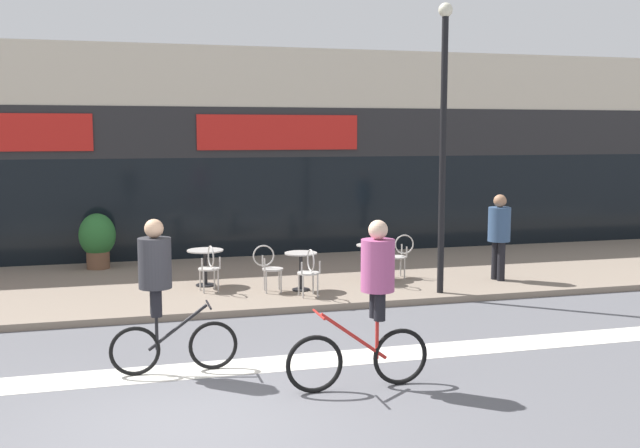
{
  "coord_description": "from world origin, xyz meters",
  "views": [
    {
      "loc": [
        -0.73,
        -7.84,
        3.12
      ],
      "look_at": [
        3.11,
        6.11,
        1.34
      ],
      "focal_mm": 42.0,
      "sensor_mm": 36.0,
      "label": 1
    }
  ],
  "objects": [
    {
      "name": "bike_lane_stripe",
      "position": [
        0.0,
        1.8,
        0.0
      ],
      "size": [
        36.0,
        0.7,
        0.01
      ],
      "primitive_type": "cube",
      "color": "silver",
      "rests_on": "ground"
    },
    {
      "name": "ground_plane",
      "position": [
        0.0,
        0.0,
        0.0
      ],
      "size": [
        120.0,
        120.0,
        0.0
      ],
      "primitive_type": "plane",
      "color": "#5B5B60"
    },
    {
      "name": "bistro_table_2",
      "position": [
        4.3,
        6.47,
        0.62
      ],
      "size": [
        0.61,
        0.61,
        0.72
      ],
      "color": "black",
      "rests_on": "sidewalk_slab"
    },
    {
      "name": "cafe_chair_0_near",
      "position": [
        0.95,
        6.08,
        0.64
      ],
      "size": [
        0.45,
        0.6,
        0.9
      ],
      "rotation": [
        0.0,
        0.0,
        1.7
      ],
      "color": "#B7B2AD",
      "rests_on": "sidewalk_slab"
    },
    {
      "name": "pedestrian_near_end",
      "position": [
        6.77,
        5.7,
        1.16
      ],
      "size": [
        0.55,
        0.55,
        1.75
      ],
      "rotation": [
        0.0,
        0.0,
        3.39
      ],
      "color": "black",
      "rests_on": "sidewalk_slab"
    },
    {
      "name": "cafe_chair_2_side",
      "position": [
        4.92,
        6.46,
        0.64
      ],
      "size": [
        0.59,
        0.43,
        0.9
      ],
      "rotation": [
        0.0,
        0.0,
        3.06
      ],
      "color": "#B7B2AD",
      "rests_on": "sidewalk_slab"
    },
    {
      "name": "cafe_chair_1_near",
      "position": [
        2.65,
        5.17,
        0.64
      ],
      "size": [
        0.42,
        0.58,
        0.9
      ],
      "rotation": [
        0.0,
        0.0,
        1.61
      ],
      "color": "#B7B2AD",
      "rests_on": "sidewalk_slab"
    },
    {
      "name": "cafe_chair_2_near",
      "position": [
        4.3,
        5.84,
        0.64
      ],
      "size": [
        0.4,
        0.58,
        0.9
      ],
      "rotation": [
        0.0,
        0.0,
        1.56
      ],
      "color": "#B7B2AD",
      "rests_on": "sidewalk_slab"
    },
    {
      "name": "cyclist_2",
      "position": [
        -0.21,
        1.8,
        1.18
      ],
      "size": [
        1.65,
        0.48,
        2.03
      ],
      "rotation": [
        0.0,
        0.0,
        -0.0
      ],
      "color": "black",
      "rests_on": "ground"
    },
    {
      "name": "storefront_facade",
      "position": [
        0.0,
        11.96,
        2.57
      ],
      "size": [
        40.0,
        4.06,
        5.15
      ],
      "color": "beige",
      "rests_on": "ground"
    },
    {
      "name": "planter_pot",
      "position": [
        -1.14,
        9.23,
        0.79
      ],
      "size": [
        0.8,
        0.8,
        1.23
      ],
      "color": "brown",
      "rests_on": "sidewalk_slab"
    },
    {
      "name": "bistro_table_0",
      "position": [
        0.94,
        6.71,
        0.63
      ],
      "size": [
        0.71,
        0.71,
        0.71
      ],
      "color": "black",
      "rests_on": "sidewalk_slab"
    },
    {
      "name": "cyclist_0",
      "position": [
        2.24,
        0.57,
        1.16
      ],
      "size": [
        1.82,
        0.48,
        2.07
      ],
      "rotation": [
        0.0,
        0.0,
        3.15
      ],
      "color": "black",
      "rests_on": "ground"
    },
    {
      "name": "cafe_chair_1_side",
      "position": [
        2.02,
        5.8,
        0.64
      ],
      "size": [
        0.59,
        0.43,
        0.9
      ],
      "rotation": [
        0.0,
        0.0,
        -0.08
      ],
      "color": "#B7B2AD",
      "rests_on": "sidewalk_slab"
    },
    {
      "name": "bistro_table_1",
      "position": [
        2.65,
        5.79,
        0.63
      ],
      "size": [
        0.62,
        0.62,
        0.73
      ],
      "color": "black",
      "rests_on": "sidewalk_slab"
    },
    {
      "name": "lamp_post",
      "position": [
        5.12,
        4.89,
        3.18
      ],
      "size": [
        0.26,
        0.26,
        5.32
      ],
      "color": "black",
      "rests_on": "sidewalk_slab"
    },
    {
      "name": "sidewalk_slab",
      "position": [
        0.0,
        7.25,
        0.06
      ],
      "size": [
        40.0,
        5.5,
        0.12
      ],
      "primitive_type": "cube",
      "color": "gray",
      "rests_on": "ground"
    }
  ]
}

